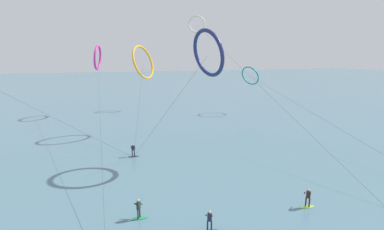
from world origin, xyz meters
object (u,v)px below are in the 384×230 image
Objects in this scene: surfer_cobalt at (209,222)px; kite_amber at (143,62)px; surfer_lime at (308,199)px; kite_ivory at (197,24)px; surfer_charcoal at (133,151)px; kite_magenta at (98,58)px; kite_navy at (208,53)px; surfer_emerald at (139,210)px; kite_teal at (250,76)px.

surfer_cobalt is 0.12× the size of kite_amber.
kite_ivory is at bearing 118.50° from surfer_lime.
surfer_charcoal is 15.42m from kite_amber.
kite_magenta is 3.25× the size of kite_navy.
kite_ivory reaches higher than surfer_lime.
surfer_charcoal is 30.32m from kite_magenta.
surfer_lime is at bearing 114.13° from kite_ivory.
surfer_charcoal is 1.00× the size of surfer_emerald.
surfer_lime is 0.12× the size of kite_amber.
kite_ivory is (4.34, 46.95, 18.83)m from surfer_lime.
kite_amber is 26.43m from kite_teal.
surfer_charcoal is 0.03× the size of kite_ivory.
kite_amber is 0.33× the size of kite_teal.
surfer_emerald is 51.88m from kite_ivory.
surfer_cobalt is at bearing -139.84° from kite_amber.
surfer_emerald is at bearing 173.54° from surfer_cobalt.
kite_magenta is at bearing 127.14° from surfer_cobalt.
kite_magenta is at bearing -91.37° from surfer_charcoal.
kite_amber is 18.66m from kite_magenta.
surfer_cobalt is at bearing 123.38° from kite_teal.
surfer_cobalt and surfer_emerald have the same top height.
kite_teal is at bearing 88.82° from kite_magenta.
kite_navy reaches higher than surfer_charcoal.
surfer_emerald is at bearing 76.49° from surfer_charcoal.
surfer_lime and surfer_emerald have the same top height.
kite_ivory is at bearing -31.39° from kite_navy.
surfer_lime is 1.00× the size of surfer_emerald.
kite_magenta is (-4.11, 41.69, 11.33)m from surfer_emerald.
kite_amber reaches higher than surfer_cobalt.
kite_magenta is (-8.96, 44.75, 11.33)m from surfer_cobalt.
kite_teal is 0.85× the size of kite_ivory.
kite_magenta is at bearing 37.10° from kite_ivory.
kite_amber reaches higher than surfer_charcoal.
kite_navy reaches higher than surfer_cobalt.
surfer_charcoal is 40.19m from kite_ivory.
kite_magenta is (-18.12, 43.92, 11.33)m from surfer_lime.
kite_teal is at bearing 162.42° from kite_ivory.
surfer_cobalt is 0.04× the size of kite_teal.
surfer_lime is 40.15m from kite_teal.
surfer_lime is 14.18m from surfer_emerald.
kite_navy is (-18.54, -25.03, 4.76)m from kite_teal.
surfer_emerald is at bearing -150.70° from kite_amber.
surfer_charcoal is at bearing 102.05° from kite_teal.
surfer_charcoal is at bearing -146.76° from surfer_emerald.
surfer_cobalt is at bearing 145.45° from kite_navy.
kite_magenta reaches higher than kite_amber.
surfer_charcoal is 1.00× the size of surfer_cobalt.
kite_teal is (26.97, 20.86, 7.39)m from surfer_charcoal.
kite_amber is (3.43, 24.63, 10.78)m from surfer_emerald.
kite_magenta is 32.66m from kite_teal.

